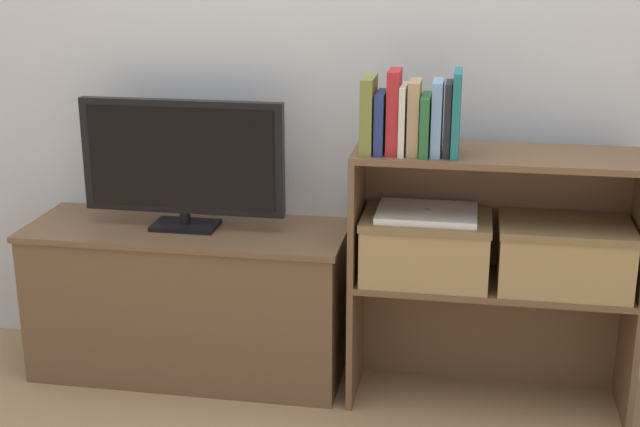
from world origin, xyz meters
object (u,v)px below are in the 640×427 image
Objects in this scene: book_olive at (369,115)px; storage_basket_left at (426,244)px; book_navy at (381,122)px; book_skyblue at (437,118)px; book_forest at (426,125)px; book_charcoal at (448,119)px; book_tan at (414,117)px; tv at (182,160)px; laptop at (427,213)px; book_crimson at (394,112)px; book_teal at (456,113)px; book_ivory at (403,119)px; storage_basket_right at (564,252)px; tv_stand at (189,300)px.

book_olive is 0.57× the size of storage_basket_left.
book_skyblue is at bearing 0.00° from book_navy.
book_forest is 0.07m from book_charcoal.
book_charcoal is 0.42m from storage_basket_left.
book_forest is (0.04, 0.00, -0.02)m from book_tan.
book_tan reaches higher than tv.
book_skyblue reaches higher than laptop.
storage_basket_left is 0.11m from laptop.
tv is 2.72× the size of book_crimson.
book_teal is (0.09, 0.00, 0.04)m from book_forest.
book_ivory is at bearing 180.00° from book_charcoal.
storage_basket_right is at bearing 3.47° from book_olive.
storage_basket_left is at bearing 71.39° from book_forest.
book_navy reaches higher than book_forest.
book_charcoal reaches higher than book_navy.
book_teal reaches higher than book_crimson.
book_teal is 0.56m from storage_basket_right.
book_forest is 0.82× the size of book_charcoal.
tv_stand is 3.49× the size of laptop.
book_crimson is at bearing -7.20° from tv.
book_charcoal is 0.55× the size of storage_basket_left.
book_skyblue is 0.88× the size of book_teal.
storage_basket_right is 0.44m from laptop.
book_charcoal is at bearing 0.00° from book_tan.
book_ivory is 0.16m from book_teal.
book_ivory is 0.66m from storage_basket_right.
book_skyblue is 0.06m from book_teal.
storage_basket_left is 1.00× the size of storage_basket_right.
storage_basket_right is at bearing 0.00° from laptop.
book_navy is at bearing -0.00° from book_olive.
book_navy is 0.83× the size of book_skyblue.
book_olive reaches higher than storage_basket_right.
book_tan is 0.99× the size of book_skyblue.
book_teal is at bearing 0.00° from book_tan.
book_ivory is 0.93× the size of book_tan.
book_charcoal reaches higher than book_forest.
book_tan is (0.14, -0.00, -0.00)m from book_olive.
book_olive is 0.18m from book_forest.
book_crimson is at bearing 0.00° from book_navy.
storage_basket_left is (0.11, 0.04, -0.43)m from book_crimson.
book_navy reaches higher than tv_stand.
book_navy is 0.10m from book_tan.
book_crimson reaches higher than book_olive.
book_ivory is 0.03m from book_tan.
book_skyblue is at bearing 180.00° from book_charcoal.
book_olive is at bearing 180.00° from book_crimson.
book_skyblue is 0.42m from storage_basket_left.
book_navy is 0.20m from book_charcoal.
storage_basket_left is at bearing 14.07° from book_navy.
book_navy is at bearing 180.00° from book_forest.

